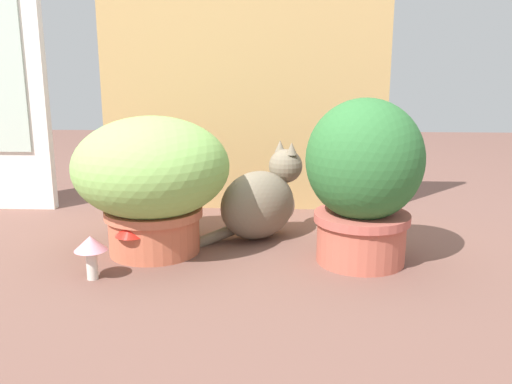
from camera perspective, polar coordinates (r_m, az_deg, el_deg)
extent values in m
plane|color=brown|center=(1.62, -3.78, -6.54)|extent=(6.00, 6.00, 0.00)
cube|color=tan|center=(2.05, -1.31, 9.57)|extent=(1.07, 0.03, 0.83)
cylinder|color=#C26346|center=(1.64, -10.66, -3.97)|extent=(0.27, 0.27, 0.13)
cylinder|color=#C6694D|center=(1.63, -10.75, -2.13)|extent=(0.29, 0.29, 0.02)
ellipsoid|color=#82B458|center=(1.60, -10.96, 2.61)|extent=(0.45, 0.45, 0.29)
cylinder|color=#B95A47|center=(1.56, 11.00, -4.71)|extent=(0.25, 0.25, 0.14)
cylinder|color=#B6564B|center=(1.55, 11.10, -2.62)|extent=(0.27, 0.27, 0.02)
ellipsoid|color=#2E6A33|center=(1.51, 11.37, 3.36)|extent=(0.32, 0.32, 0.34)
ellipsoid|color=#786B58|center=(1.72, 0.20, -1.40)|extent=(0.31, 0.29, 0.22)
ellipsoid|color=tan|center=(1.78, 2.76, -1.28)|extent=(0.12, 0.12, 0.11)
sphere|color=#786B58|center=(1.76, 3.14, 2.76)|extent=(0.15, 0.15, 0.11)
cone|color=#786B58|center=(1.78, 2.56, 4.85)|extent=(0.05, 0.05, 0.04)
cone|color=#786B58|center=(1.73, 3.78, 4.60)|extent=(0.05, 0.05, 0.04)
cylinder|color=#786B58|center=(1.72, -3.82, -4.51)|extent=(0.17, 0.14, 0.07)
cylinder|color=silver|center=(1.48, -16.91, -7.34)|extent=(0.03, 0.03, 0.08)
cone|color=pink|center=(1.47, -17.07, -5.18)|extent=(0.09, 0.09, 0.04)
cylinder|color=silver|center=(1.57, -12.92, -5.92)|extent=(0.04, 0.04, 0.08)
cone|color=red|center=(1.55, -13.05, -3.66)|extent=(0.09, 0.09, 0.05)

